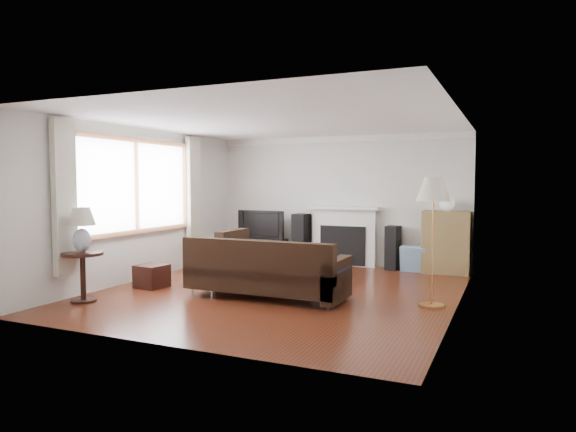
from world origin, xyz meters
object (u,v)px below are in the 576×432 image
at_px(bookshelf, 446,242).
at_px(side_table, 83,277).
at_px(sectional_sofa, 267,270).
at_px(coffee_table, 300,268).
at_px(floor_lamp, 433,242).
at_px(tv_stand, 263,250).

relative_size(bookshelf, side_table, 1.64).
bearing_deg(sectional_sofa, coffee_table, 91.93).
height_order(bookshelf, coffee_table, bookshelf).
bearing_deg(floor_lamp, sectional_sofa, -170.17).
xyz_separation_m(tv_stand, side_table, (-0.63, -4.17, 0.11)).
xyz_separation_m(bookshelf, coffee_table, (-2.12, -1.65, -0.34)).
distance_m(sectional_sofa, coffee_table, 1.32).
height_order(floor_lamp, side_table, floor_lamp).
xyz_separation_m(tv_stand, floor_lamp, (3.71, -2.54, 0.61)).
bearing_deg(bookshelf, floor_lamp, -87.24).
xyz_separation_m(sectional_sofa, floor_lamp, (2.20, 0.38, 0.45)).
height_order(sectional_sofa, coffee_table, sectional_sofa).
relative_size(coffee_table, side_table, 1.62).
distance_m(coffee_table, floor_lamp, 2.50).
bearing_deg(sectional_sofa, floor_lamp, 9.83).
bearing_deg(coffee_table, bookshelf, 20.56).
bearing_deg(bookshelf, side_table, -135.11).
relative_size(tv_stand, floor_lamp, 0.55).
bearing_deg(floor_lamp, tv_stand, 145.57).
height_order(bookshelf, sectional_sofa, bookshelf).
xyz_separation_m(coffee_table, side_table, (-2.10, -2.55, 0.12)).
distance_m(sectional_sofa, floor_lamp, 2.27).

